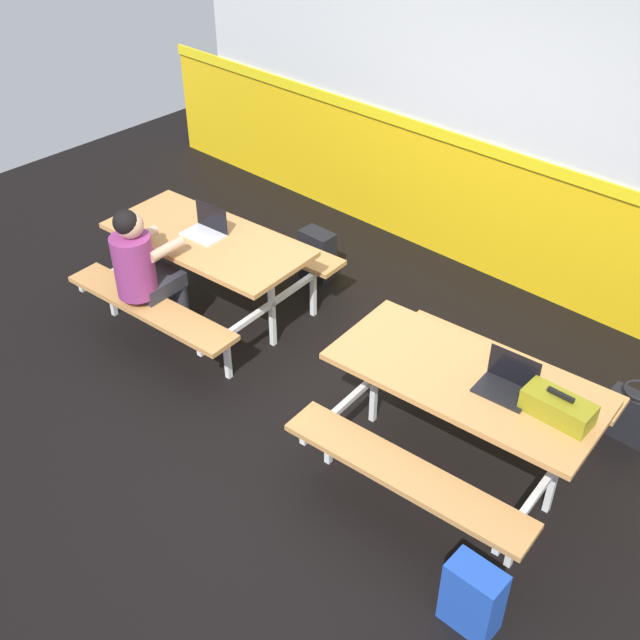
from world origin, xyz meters
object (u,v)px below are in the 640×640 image
object	(u,v)px
backpack_dark	(318,254)
satchel_spare	(473,597)
picnic_table_left	(208,256)
student_nearer	(143,266)
picnic_table_right	(463,397)
tote_bag_bright	(632,416)
toolbox_grey	(558,407)
laptop_dark	(507,383)
laptop_silver	(206,229)

from	to	relation	value
backpack_dark	satchel_spare	world-z (taller)	same
picnic_table_left	student_nearer	distance (m)	0.58
picnic_table_right	tote_bag_bright	xyz separation A→B (m)	(0.73, 0.99, -0.38)
satchel_spare	toolbox_grey	bearing A→B (deg)	98.95
laptop_dark	tote_bag_bright	bearing A→B (deg)	62.07
backpack_dark	picnic_table_left	bearing A→B (deg)	-102.69
student_nearer	toolbox_grey	bearing A→B (deg)	10.60
student_nearer	backpack_dark	xyz separation A→B (m)	(0.30, 1.59, -0.49)
picnic_table_right	laptop_dark	world-z (taller)	laptop_dark
toolbox_grey	tote_bag_bright	size ratio (longest dim) A/B	0.93
tote_bag_bright	laptop_silver	bearing A→B (deg)	-164.01
picnic_table_left	student_nearer	xyz separation A→B (m)	(-0.07, -0.56, 0.13)
picnic_table_left	toolbox_grey	distance (m)	3.00
laptop_dark	backpack_dark	xyz separation A→B (m)	(-2.43, 1.01, -0.57)
picnic_table_right	student_nearer	world-z (taller)	student_nearer
picnic_table_right	satchel_spare	xyz separation A→B (m)	(0.72, -0.91, -0.36)
backpack_dark	tote_bag_bright	xyz separation A→B (m)	(2.92, -0.08, -0.02)
backpack_dark	satchel_spare	bearing A→B (deg)	-34.09
laptop_silver	backpack_dark	xyz separation A→B (m)	(0.27, 0.99, -0.57)
student_nearer	backpack_dark	size ratio (longest dim) A/B	2.74
laptop_dark	tote_bag_bright	size ratio (longest dim) A/B	0.78
picnic_table_left	tote_bag_bright	xyz separation A→B (m)	(3.16, 0.95, -0.38)
toolbox_grey	satchel_spare	xyz separation A→B (m)	(0.15, -0.96, -0.60)
picnic_table_left	satchel_spare	bearing A→B (deg)	-16.74
laptop_dark	backpack_dark	distance (m)	2.69
picnic_table_left	backpack_dark	distance (m)	1.11
picnic_table_left	picnic_table_right	world-z (taller)	same
picnic_table_left	laptop_silver	bearing A→B (deg)	138.14
backpack_dark	laptop_dark	bearing A→B (deg)	-22.47
picnic_table_left	student_nearer	size ratio (longest dim) A/B	1.42
laptop_silver	picnic_table_right	bearing A→B (deg)	-1.63
picnic_table_left	tote_bag_bright	world-z (taller)	picnic_table_left
laptop_dark	satchel_spare	distance (m)	1.22
laptop_silver	toolbox_grey	bearing A→B (deg)	-0.48
student_nearer	picnic_table_right	bearing A→B (deg)	11.98
picnic_table_right	toolbox_grey	world-z (taller)	toolbox_grey
picnic_table_right	backpack_dark	xyz separation A→B (m)	(-2.19, 1.06, -0.36)
toolbox_grey	student_nearer	bearing A→B (deg)	-169.40
picnic_table_right	tote_bag_bright	world-z (taller)	picnic_table_right
student_nearer	laptop_dark	bearing A→B (deg)	12.09
student_nearer	tote_bag_bright	world-z (taller)	student_nearer
picnic_table_right	laptop_dark	bearing A→B (deg)	13.14
picnic_table_right	picnic_table_left	bearing A→B (deg)	179.16
laptop_dark	backpack_dark	size ratio (longest dim) A/B	0.76
picnic_table_right	student_nearer	distance (m)	2.55
backpack_dark	satchel_spare	distance (m)	3.52
laptop_dark	picnic_table_right	bearing A→B (deg)	-166.86
backpack_dark	tote_bag_bright	bearing A→B (deg)	-1.51
picnic_table_right	toolbox_grey	distance (m)	0.62
picnic_table_left	toolbox_grey	bearing A→B (deg)	0.18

